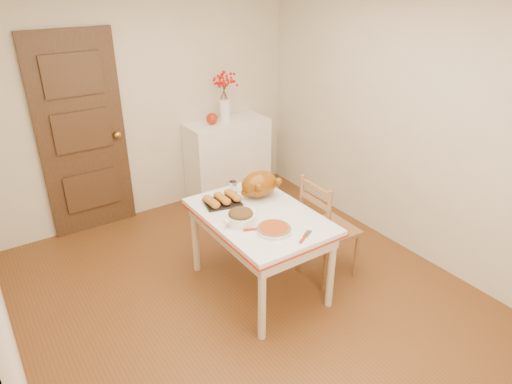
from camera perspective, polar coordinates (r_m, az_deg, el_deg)
floor at (r=4.06m, az=-0.86°, el=-13.02°), size 3.50×4.00×0.00m
wall_back at (r=5.12m, az=-13.53°, el=10.58°), size 3.50×0.00×2.50m
wall_front at (r=2.25m, az=28.93°, el=-13.53°), size 3.50×0.00×2.50m
wall_right at (r=4.55m, az=18.02°, el=8.08°), size 0.00×4.00×2.50m
door_back at (r=4.96m, az=-20.67°, el=6.46°), size 0.85×0.06×2.06m
sideboard at (r=5.52m, az=-3.49°, el=3.97°), size 0.96×0.43×0.96m
kitchen_table at (r=3.98m, az=0.41°, el=-7.34°), size 0.84×1.23×0.73m
chair_oak at (r=4.15m, az=9.06°, el=-4.32°), size 0.44×0.44×0.96m
berry_vase at (r=5.28m, az=-3.93°, el=11.48°), size 0.28×0.28×0.54m
apple at (r=5.25m, az=-5.47°, el=9.03°), size 0.13×0.13×0.13m
turkey_platter at (r=3.99m, az=0.42°, el=0.82°), size 0.41×0.34×0.25m
pumpkin_pie at (r=3.54m, az=2.22°, el=-4.52°), size 0.30×0.30×0.05m
stuffing_dish at (r=3.64m, az=-1.90°, el=-3.05°), size 0.34×0.29×0.11m
rolls_tray at (r=3.94m, az=-4.21°, el=-0.92°), size 0.34×0.30×0.08m
pie_server at (r=3.50m, az=6.10°, el=-5.48°), size 0.21×0.15×0.01m
carving_knife at (r=3.58m, az=0.33°, el=-4.53°), size 0.25×0.14×0.01m
drinking_glass at (r=4.11m, az=-2.87°, el=0.57°), size 0.07×0.07×0.11m
shaker_pair at (r=4.28m, az=-0.64°, el=1.44°), size 0.09×0.05×0.08m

